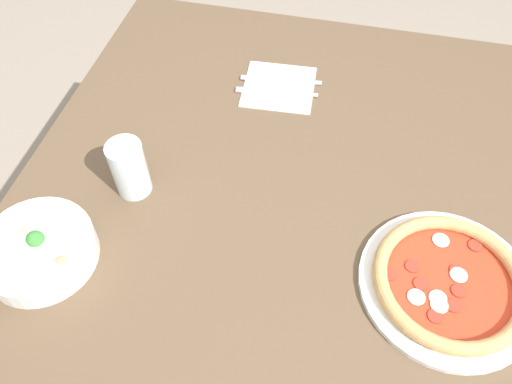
{
  "coord_description": "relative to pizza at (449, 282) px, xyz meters",
  "views": [
    {
      "loc": [
        -0.53,
        -0.1,
        1.54
      ],
      "look_at": [
        0.06,
        0.04,
        0.75
      ],
      "focal_mm": 35.0,
      "sensor_mm": 36.0,
      "label": 1
    }
  ],
  "objects": [
    {
      "name": "dining_table",
      "position": [
        0.06,
        0.34,
        -0.1
      ],
      "size": [
        1.4,
        1.08,
        0.73
      ],
      "color": "brown",
      "rests_on": "ground_plane"
    },
    {
      "name": "ground_plane",
      "position": [
        0.06,
        0.34,
        -0.74
      ],
      "size": [
        8.0,
        8.0,
        0.0
      ],
      "primitive_type": "plane",
      "color": "gray"
    },
    {
      "name": "glass",
      "position": [
        0.09,
        0.63,
        0.04
      ],
      "size": [
        0.07,
        0.07,
        0.12
      ],
      "color": "silver",
      "rests_on": "dining_table"
    },
    {
      "name": "napkin",
      "position": [
        0.46,
        0.4,
        -0.02
      ],
      "size": [
        0.18,
        0.18,
        0.0
      ],
      "color": "white",
      "rests_on": "dining_table"
    },
    {
      "name": "fork",
      "position": [
        0.43,
        0.4,
        -0.01
      ],
      "size": [
        0.04,
        0.2,
        0.0
      ],
      "rotation": [
        0.0,
        0.0,
        1.69
      ],
      "color": "silver",
      "rests_on": "napkin"
    },
    {
      "name": "pizza",
      "position": [
        0.0,
        0.0,
        0.0
      ],
      "size": [
        0.31,
        0.31,
        0.04
      ],
      "color": "white",
      "rests_on": "dining_table"
    },
    {
      "name": "knife",
      "position": [
        0.48,
        0.39,
        -0.01
      ],
      "size": [
        0.04,
        0.2,
        0.01
      ],
      "rotation": [
        0.0,
        0.0,
        1.69
      ],
      "color": "silver",
      "rests_on": "napkin"
    },
    {
      "name": "bowl",
      "position": [
        -0.11,
        0.73,
        0.01
      ],
      "size": [
        0.21,
        0.21,
        0.07
      ],
      "color": "white",
      "rests_on": "dining_table"
    }
  ]
}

